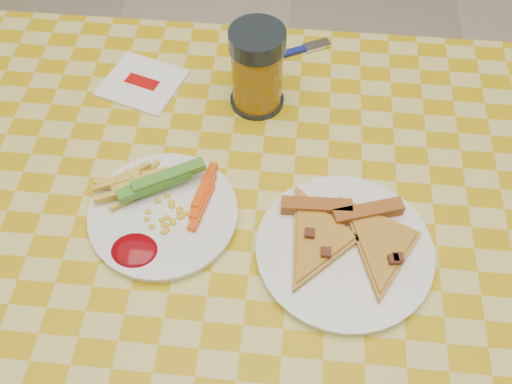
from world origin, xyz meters
TOP-DOWN VIEW (x-y plane):
  - table at (0.00, 0.00)m, footprint 1.28×0.88m
  - plate_left at (-0.13, 0.01)m, footprint 0.24×0.24m
  - plate_right at (0.13, -0.02)m, footprint 0.26×0.26m
  - fries_veggies at (-0.14, 0.03)m, footprint 0.19×0.18m
  - pizza_slices at (0.13, -0.01)m, footprint 0.24×0.22m
  - drink_glass at (-0.02, 0.25)m, footprint 0.09×0.09m
  - napkin at (-0.22, 0.27)m, footprint 0.15×0.15m
  - fork at (0.03, 0.37)m, footprint 0.15×0.09m

SIDE VIEW (x-z plane):
  - table at x=0.00m, z-range 0.30..1.06m
  - napkin at x=-0.22m, z-range 0.76..0.76m
  - fork at x=0.03m, z-range 0.76..0.76m
  - plate_left at x=-0.13m, z-range 0.76..0.77m
  - plate_right at x=0.13m, z-range 0.76..0.77m
  - pizza_slices at x=0.13m, z-range 0.76..0.79m
  - fries_veggies at x=-0.14m, z-range 0.76..0.80m
  - drink_glass at x=-0.02m, z-range 0.75..0.90m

